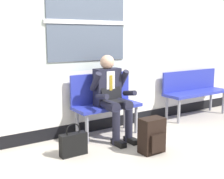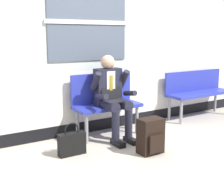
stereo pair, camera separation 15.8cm
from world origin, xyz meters
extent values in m
plane|color=#B2A899|center=(0.00, 0.00, 0.00)|extent=(18.00, 18.00, 0.00)
cube|color=beige|center=(0.00, 0.63, 1.82)|extent=(6.78, 0.12, 1.66)
cube|color=silver|center=(0.00, 0.63, 0.58)|extent=(6.78, 0.12, 0.80)
cube|color=black|center=(0.00, 0.63, 0.09)|extent=(6.78, 0.14, 0.18)
cube|color=#4C5666|center=(-0.07, 0.56, 1.71)|extent=(1.29, 0.02, 1.14)
cube|color=silver|center=(-0.07, 0.55, 1.71)|extent=(1.37, 0.03, 0.06)
cube|color=#28339E|center=(0.09, 0.28, 0.46)|extent=(1.04, 0.42, 0.05)
cube|color=#28339E|center=(0.09, 0.46, 0.71)|extent=(1.04, 0.04, 0.46)
cylinder|color=gray|center=(-0.34, 0.13, 0.22)|extent=(0.05, 0.05, 0.43)
cylinder|color=gray|center=(-0.34, 0.43, 0.22)|extent=(0.05, 0.05, 0.43)
cylinder|color=gray|center=(0.53, 0.13, 0.22)|extent=(0.05, 0.05, 0.43)
cylinder|color=gray|center=(0.53, 0.43, 0.22)|extent=(0.05, 0.05, 0.43)
cube|color=#28339E|center=(2.09, 0.28, 0.46)|extent=(1.39, 0.42, 0.05)
cube|color=#28339E|center=(2.09, 0.46, 0.67)|extent=(1.39, 0.04, 0.38)
cylinder|color=gray|center=(1.47, 0.13, 0.22)|extent=(0.05, 0.05, 0.43)
cylinder|color=gray|center=(1.47, 0.43, 0.22)|extent=(0.05, 0.05, 0.43)
cylinder|color=gray|center=(2.70, 0.13, 0.22)|extent=(0.05, 0.05, 0.43)
cylinder|color=gray|center=(2.70, 0.43, 0.22)|extent=(0.05, 0.05, 0.43)
cylinder|color=#1E1E2D|center=(-0.02, 0.07, 0.53)|extent=(0.15, 0.40, 0.15)
cylinder|color=#1E1E2D|center=(-0.02, -0.12, 0.24)|extent=(0.11, 0.11, 0.48)
cube|color=black|center=(-0.02, -0.18, 0.04)|extent=(0.10, 0.26, 0.07)
cylinder|color=#1E1E2D|center=(0.20, 0.07, 0.53)|extent=(0.15, 0.40, 0.15)
cylinder|color=#1E1E2D|center=(0.20, -0.12, 0.24)|extent=(0.11, 0.11, 0.48)
cube|color=black|center=(0.20, -0.18, 0.04)|extent=(0.10, 0.26, 0.07)
cube|color=#1E1E2D|center=(0.09, 0.28, 0.76)|extent=(0.40, 0.18, 0.55)
cube|color=silver|center=(0.09, 0.18, 0.81)|extent=(0.14, 0.01, 0.39)
cube|color=olive|center=(0.09, 0.18, 0.78)|extent=(0.05, 0.01, 0.33)
sphere|color=tan|center=(0.09, 0.28, 1.13)|extent=(0.21, 0.21, 0.21)
cylinder|color=#1E1E2D|center=(-0.15, 0.21, 0.87)|extent=(0.09, 0.25, 0.30)
cylinder|color=#1E1E2D|center=(-0.15, 0.04, 0.67)|extent=(0.08, 0.27, 0.12)
cylinder|color=#1E1E2D|center=(0.33, 0.21, 0.87)|extent=(0.09, 0.25, 0.30)
cylinder|color=#1E1E2D|center=(0.33, 0.04, 0.67)|extent=(0.08, 0.27, 0.12)
cube|color=black|center=(0.09, 0.04, 0.58)|extent=(0.33, 0.22, 0.02)
cube|color=black|center=(0.09, 0.17, 0.69)|extent=(0.33, 0.08, 0.21)
cube|color=black|center=(0.21, -0.62, 0.23)|extent=(0.32, 0.20, 0.46)
cube|color=black|center=(0.21, -0.74, 0.16)|extent=(0.22, 0.04, 0.23)
cube|color=black|center=(-0.69, -0.14, 0.14)|extent=(0.35, 0.12, 0.29)
torus|color=black|center=(-0.69, -0.14, 0.33)|extent=(0.19, 0.02, 0.19)
camera|label=1|loc=(-2.28, -3.43, 1.51)|focal=48.00mm
camera|label=2|loc=(-2.15, -3.52, 1.51)|focal=48.00mm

